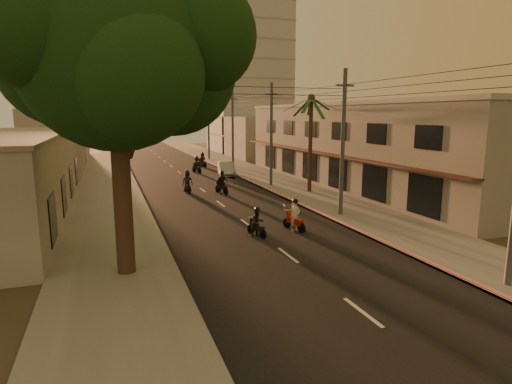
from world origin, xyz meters
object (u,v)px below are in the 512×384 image
palm_tree (311,103)px  scooter_red (295,217)px  scooter_far_c (202,160)px  scooter_mid_b (222,183)px  scooter_far_a (187,183)px  scooter_far_b (197,165)px  broadleaf_tree (125,54)px  parked_car (226,169)px  scooter_mid_a (257,223)px

palm_tree → scooter_red: (-5.98, -10.29, -6.34)m
scooter_red → scooter_far_c: 30.09m
palm_tree → scooter_mid_b: 9.49m
scooter_far_a → scooter_mid_b: bearing=-30.7°
scooter_far_b → scooter_far_c: size_ratio=1.02×
broadleaf_tree → parked_car: 28.75m
scooter_mid_a → scooter_far_a: 13.94m
palm_tree → scooter_far_a: 11.78m
broadleaf_tree → scooter_mid_b: 18.95m
scooter_red → scooter_far_b: size_ratio=0.97×
scooter_mid_a → scooter_mid_b: 12.42m
scooter_far_b → scooter_far_c: bearing=54.8°
scooter_far_c → scooter_mid_a: bearing=-116.9°
parked_car → scooter_far_c: 8.17m
scooter_far_a → parked_car: scooter_far_a is taller
palm_tree → scooter_mid_b: (-6.91, 1.69, -6.28)m
palm_tree → scooter_far_c: palm_tree is taller
scooter_mid_a → scooter_mid_b: bearing=68.1°
scooter_mid_b → scooter_far_a: scooter_mid_b is taller
scooter_far_a → scooter_red: bearing=-74.5°
scooter_red → scooter_far_a: size_ratio=0.96×
parked_car → scooter_far_b: bearing=138.6°
broadleaf_tree → scooter_mid_a: broadleaf_tree is taller
palm_tree → scooter_far_c: bearing=102.9°
scooter_far_a → parked_car: bearing=57.6°
scooter_mid_b → scooter_far_c: scooter_mid_b is taller
palm_tree → scooter_far_b: (-6.26, 14.70, -6.29)m
scooter_far_a → scooter_far_c: scooter_far_a is taller
broadleaf_tree → scooter_far_b: (8.35, 28.56, -7.61)m
scooter_mid_a → scooter_far_b: bearing=69.9°
scooter_mid_a → scooter_far_a: size_ratio=0.84×
scooter_far_b → scooter_far_c: 5.35m
scooter_mid_b → scooter_far_b: 13.02m
scooter_mid_a → scooter_far_c: 30.65m
parked_car → scooter_far_c: (-0.73, 8.13, 0.12)m
palm_tree → scooter_mid_b: bearing=166.2°
scooter_far_a → scooter_far_b: 11.87m
palm_tree → scooter_far_a: size_ratio=4.33×
scooter_red → scooter_mid_b: (-0.92, 11.98, 0.06)m
scooter_far_b → parked_car: 3.93m
scooter_red → scooter_far_a: bearing=89.7°
palm_tree → scooter_far_c: (-4.54, 19.77, -6.31)m
scooter_mid_a → scooter_far_c: (3.75, 30.42, 0.11)m
scooter_far_b → broadleaf_tree: bearing=-122.8°
scooter_mid_a → scooter_far_c: scooter_far_c is taller
palm_tree → scooter_far_a: palm_tree is taller
scooter_mid_b → parked_car: size_ratio=0.42×
palm_tree → parked_car: bearing=108.1°
palm_tree → scooter_red: palm_tree is taller
broadleaf_tree → scooter_red: bearing=22.5°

